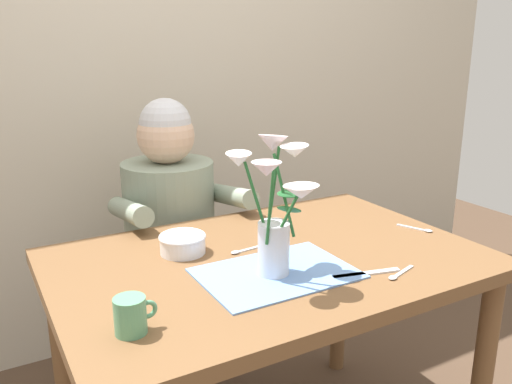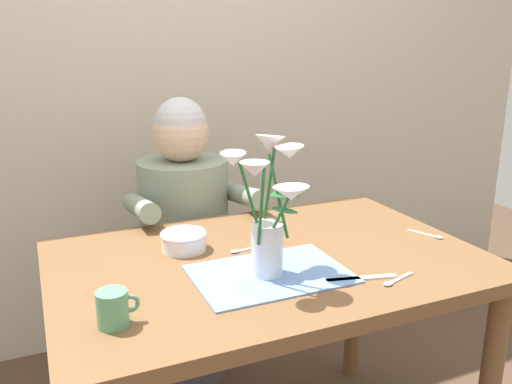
% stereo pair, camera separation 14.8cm
% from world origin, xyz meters
% --- Properties ---
extents(wood_panel_backdrop, '(4.00, 0.10, 2.50)m').
position_xyz_m(wood_panel_backdrop, '(0.00, 1.05, 1.25)').
color(wood_panel_backdrop, beige).
rests_on(wood_panel_backdrop, ground_plane).
extents(dining_table, '(1.20, 0.80, 0.74)m').
position_xyz_m(dining_table, '(0.00, 0.00, 0.64)').
color(dining_table, brown).
rests_on(dining_table, ground_plane).
extents(seated_person, '(0.45, 0.47, 1.14)m').
position_xyz_m(seated_person, '(-0.07, 0.62, 0.56)').
color(seated_person, '#4C4C56').
rests_on(seated_person, ground_plane).
extents(striped_placemat, '(0.40, 0.28, 0.00)m').
position_xyz_m(striped_placemat, '(-0.05, -0.11, 0.74)').
color(striped_placemat, '#6B93D1').
rests_on(striped_placemat, dining_table).
extents(flower_vase, '(0.22, 0.28, 0.36)m').
position_xyz_m(flower_vase, '(-0.05, -0.11, 0.93)').
color(flower_vase, silver).
rests_on(flower_vase, dining_table).
extents(ceramic_bowl, '(0.14, 0.14, 0.06)m').
position_xyz_m(ceramic_bowl, '(-0.21, 0.14, 0.77)').
color(ceramic_bowl, white).
rests_on(ceramic_bowl, dining_table).
extents(dinner_knife, '(0.19, 0.06, 0.00)m').
position_xyz_m(dinner_knife, '(0.16, -0.23, 0.74)').
color(dinner_knife, silver).
rests_on(dinner_knife, dining_table).
extents(tea_cup, '(0.09, 0.07, 0.08)m').
position_xyz_m(tea_cup, '(-0.46, -0.21, 0.78)').
color(tea_cup, '#569970').
rests_on(tea_cup, dining_table).
extents(spoon_0, '(0.12, 0.05, 0.01)m').
position_xyz_m(spoon_0, '(0.22, -0.28, 0.74)').
color(spoon_0, silver).
rests_on(spoon_0, dining_table).
extents(spoon_1, '(0.06, 0.12, 0.01)m').
position_xyz_m(spoon_1, '(0.54, -0.06, 0.74)').
color(spoon_1, silver).
rests_on(spoon_1, dining_table).
extents(spoon_2, '(0.12, 0.03, 0.01)m').
position_xyz_m(spoon_2, '(-0.05, 0.07, 0.74)').
color(spoon_2, silver).
rests_on(spoon_2, dining_table).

